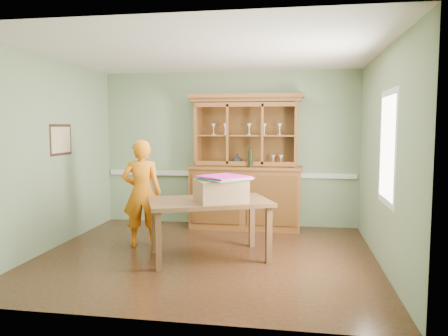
% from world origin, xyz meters
% --- Properties ---
extents(floor, '(4.50, 4.50, 0.00)m').
position_xyz_m(floor, '(0.00, 0.00, 0.00)').
color(floor, '#4D2A18').
rests_on(floor, ground).
extents(ceiling, '(4.50, 4.50, 0.00)m').
position_xyz_m(ceiling, '(0.00, 0.00, 2.70)').
color(ceiling, white).
rests_on(ceiling, wall_back).
extents(wall_back, '(4.50, 0.00, 4.50)m').
position_xyz_m(wall_back, '(0.00, 2.00, 1.35)').
color(wall_back, gray).
rests_on(wall_back, floor).
extents(wall_left, '(0.00, 4.00, 4.00)m').
position_xyz_m(wall_left, '(-2.25, 0.00, 1.35)').
color(wall_left, gray).
rests_on(wall_left, floor).
extents(wall_right, '(0.00, 4.00, 4.00)m').
position_xyz_m(wall_right, '(2.25, 0.00, 1.35)').
color(wall_right, gray).
rests_on(wall_right, floor).
extents(wall_front, '(4.50, 0.00, 4.50)m').
position_xyz_m(wall_front, '(0.00, -2.00, 1.35)').
color(wall_front, gray).
rests_on(wall_front, floor).
extents(chair_rail, '(4.41, 0.05, 0.08)m').
position_xyz_m(chair_rail, '(0.00, 1.98, 0.90)').
color(chair_rail, white).
rests_on(chair_rail, wall_back).
extents(framed_map, '(0.03, 0.60, 0.46)m').
position_xyz_m(framed_map, '(-2.23, 0.30, 1.55)').
color(framed_map, '#311E13').
rests_on(framed_map, wall_left).
extents(window_panel, '(0.03, 0.96, 1.36)m').
position_xyz_m(window_panel, '(2.23, -0.30, 1.50)').
color(window_panel, white).
rests_on(window_panel, wall_right).
extents(china_hutch, '(1.94, 0.64, 2.28)m').
position_xyz_m(china_hutch, '(0.33, 1.74, 0.80)').
color(china_hutch, brown).
rests_on(china_hutch, floor).
extents(dining_table, '(1.80, 1.46, 0.78)m').
position_xyz_m(dining_table, '(0.06, -0.06, 0.69)').
color(dining_table, brown).
rests_on(dining_table, floor).
extents(cardboard_box, '(0.77, 0.72, 0.28)m').
position_xyz_m(cardboard_box, '(0.23, -0.17, 0.92)').
color(cardboard_box, tan).
rests_on(cardboard_box, dining_table).
extents(kite_stack, '(0.74, 0.74, 0.05)m').
position_xyz_m(kite_stack, '(0.28, -0.16, 1.09)').
color(kite_stack, yellow).
rests_on(kite_stack, cardboard_box).
extents(person, '(0.64, 0.49, 1.56)m').
position_xyz_m(person, '(-1.03, 0.36, 0.78)').
color(person, orange).
rests_on(person, floor).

